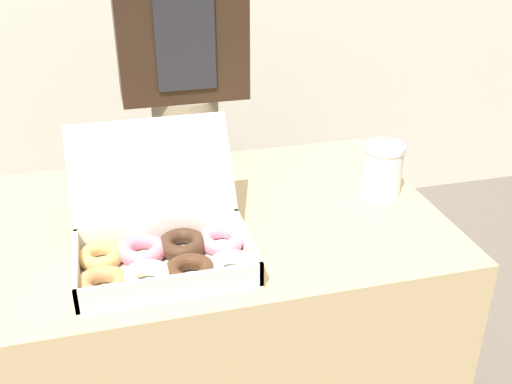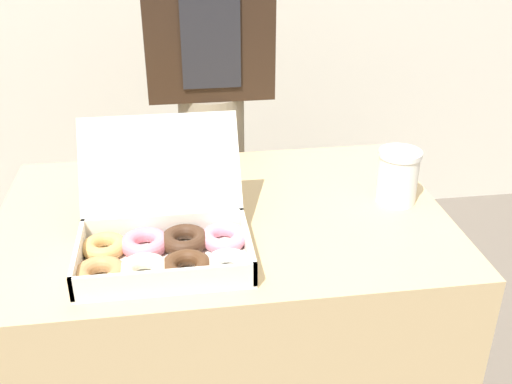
# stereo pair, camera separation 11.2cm
# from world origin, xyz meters

# --- Properties ---
(table) EXTENTS (1.01, 0.68, 0.72)m
(table) POSITION_xyz_m (0.00, 0.00, 0.36)
(table) COLOR tan
(table) RESTS_ON ground_plane
(donut_box) EXTENTS (0.36, 0.35, 0.23)m
(donut_box) POSITION_xyz_m (-0.13, -0.17, 0.76)
(donut_box) COLOR white
(donut_box) RESTS_ON table
(coffee_cup) EXTENTS (0.10, 0.10, 0.13)m
(coffee_cup) POSITION_xyz_m (0.41, -0.00, 0.79)
(coffee_cup) COLOR white
(coffee_cup) RESTS_ON table
(person_customer) EXTENTS (0.35, 0.22, 1.62)m
(person_customer) POSITION_xyz_m (0.02, 0.49, 0.92)
(person_customer) COLOR gray
(person_customer) RESTS_ON ground_plane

